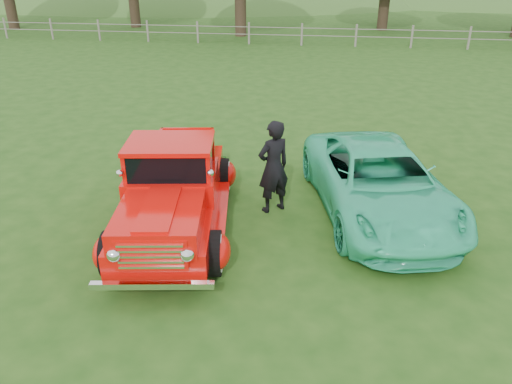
# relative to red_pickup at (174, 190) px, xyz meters

# --- Properties ---
(ground) EXTENTS (140.00, 140.00, 0.00)m
(ground) POSITION_rel_red_pickup_xyz_m (1.09, -0.96, -0.80)
(ground) COLOR #1E4713
(ground) RESTS_ON ground
(distant_hills) EXTENTS (116.00, 60.00, 18.00)m
(distant_hills) POSITION_rel_red_pickup_xyz_m (-3.00, 58.50, -5.34)
(distant_hills) COLOR #335A21
(distant_hills) RESTS_ON ground
(fence_line) EXTENTS (48.00, 0.12, 1.20)m
(fence_line) POSITION_rel_red_pickup_xyz_m (1.09, 21.04, -0.19)
(fence_line) COLOR gray
(fence_line) RESTS_ON ground
(red_pickup) EXTENTS (2.77, 5.19, 1.78)m
(red_pickup) POSITION_rel_red_pickup_xyz_m (0.00, 0.00, 0.00)
(red_pickup) COLOR black
(red_pickup) RESTS_ON ground
(teal_sedan) EXTENTS (3.36, 5.32, 1.37)m
(teal_sedan) POSITION_rel_red_pickup_xyz_m (3.82, 1.15, -0.11)
(teal_sedan) COLOR #33CD96
(teal_sedan) RESTS_ON ground
(man) EXTENTS (0.83, 0.79, 1.91)m
(man) POSITION_rel_red_pickup_xyz_m (1.75, 0.99, 0.16)
(man) COLOR black
(man) RESTS_ON ground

